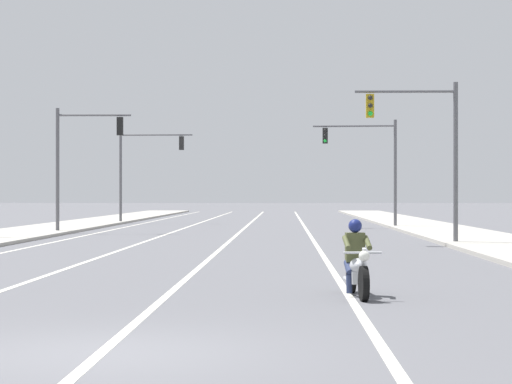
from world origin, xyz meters
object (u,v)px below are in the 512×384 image
at_px(motorcycle_with_rider, 357,266).
at_px(traffic_signal_mid_left, 141,161).
at_px(traffic_signal_mid_right, 371,157).
at_px(traffic_signal_near_left, 78,152).
at_px(traffic_signal_near_right, 427,139).

relative_size(motorcycle_with_rider, traffic_signal_mid_left, 0.35).
distance_m(motorcycle_with_rider, traffic_signal_mid_right, 38.01).
relative_size(traffic_signal_near_left, traffic_signal_mid_right, 1.00).
distance_m(traffic_signal_near_left, traffic_signal_mid_right, 17.21).
bearing_deg(motorcycle_with_rider, traffic_signal_mid_left, 103.25).
bearing_deg(traffic_signal_mid_right, traffic_signal_near_left, -152.10).
relative_size(motorcycle_with_rider, traffic_signal_near_left, 0.35).
height_order(motorcycle_with_rider, traffic_signal_near_right, traffic_signal_near_right).
relative_size(motorcycle_with_rider, traffic_signal_near_right, 0.35).
height_order(traffic_signal_mid_right, traffic_signal_mid_left, same).
bearing_deg(traffic_signal_mid_right, traffic_signal_mid_left, 150.44).
xyz_separation_m(traffic_signal_mid_right, traffic_signal_mid_left, (-14.44, 8.19, 0.01)).
bearing_deg(traffic_signal_near_left, traffic_signal_near_right, -34.59).
distance_m(motorcycle_with_rider, traffic_signal_near_right, 19.58).
relative_size(motorcycle_with_rider, traffic_signal_mid_right, 0.35).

